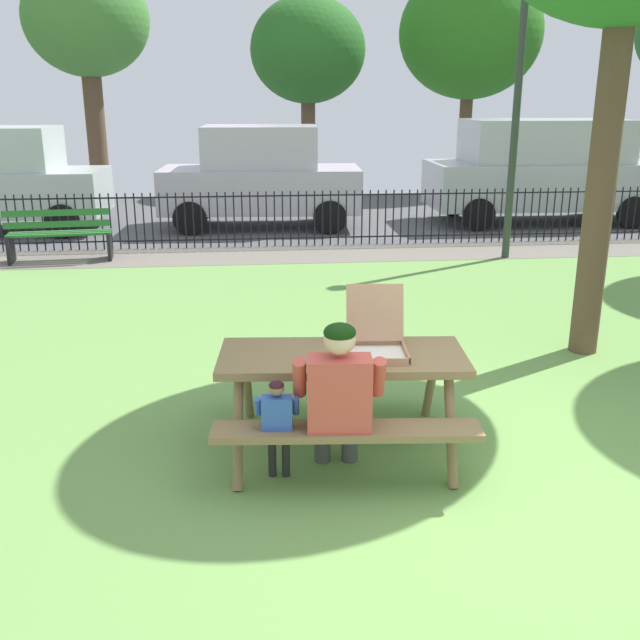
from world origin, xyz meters
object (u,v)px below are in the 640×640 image
(child_at_table, at_px, (278,420))
(parked_car_center, at_px, (261,176))
(park_bench_left, at_px, (59,236))
(parked_car_left, at_px, (0,179))
(adult_at_table, at_px, (338,395))
(far_tree_midleft, at_px, (87,22))
(pizza_box_open, at_px, (376,338))
(picnic_table_foreground, at_px, (342,376))
(lamp_post_walkway, at_px, (518,93))
(far_tree_midright, at_px, (470,33))
(far_tree_center, at_px, (308,51))
(parked_car_right, at_px, (542,169))

(child_at_table, height_order, parked_car_center, parked_car_center)
(park_bench_left, relative_size, parked_car_left, 0.41)
(child_at_table, xyz_separation_m, parked_car_left, (-4.87, 10.16, 0.52))
(adult_at_table, height_order, far_tree_midleft, far_tree_midleft)
(park_bench_left, bearing_deg, pizza_box_open, -60.19)
(picnic_table_foreground, height_order, lamp_post_walkway, lamp_post_walkway)
(pizza_box_open, bearing_deg, parked_car_center, 93.77)
(picnic_table_foreground, relative_size, far_tree_midright, 0.33)
(far_tree_midleft, distance_m, far_tree_center, 5.70)
(picnic_table_foreground, distance_m, pizza_box_open, 0.38)
(lamp_post_walkway, relative_size, parked_car_center, 1.07)
(parked_car_left, xyz_separation_m, far_tree_center, (6.42, 5.81, 2.63))
(far_tree_center, bearing_deg, adult_at_table, -94.06)
(child_at_table, xyz_separation_m, far_tree_center, (1.55, 15.97, 3.15))
(adult_at_table, distance_m, far_tree_center, 16.29)
(parked_car_center, relative_size, far_tree_midleft, 0.68)
(parked_car_center, height_order, far_tree_center, far_tree_center)
(parked_car_left, relative_size, parked_car_right, 0.86)
(park_bench_left, distance_m, far_tree_midleft, 9.53)
(picnic_table_foreground, relative_size, park_bench_left, 1.17)
(picnic_table_foreground, xyz_separation_m, far_tree_midleft, (-4.62, 15.48, 3.72))
(parked_car_left, bearing_deg, parked_car_right, 0.00)
(pizza_box_open, bearing_deg, adult_at_table, -123.73)
(child_at_table, xyz_separation_m, parked_car_center, (0.11, 10.16, 0.52))
(parked_car_left, distance_m, parked_car_right, 10.76)
(far_tree_midleft, bearing_deg, lamp_post_walkway, -48.10)
(adult_at_table, xyz_separation_m, far_tree_midleft, (-4.53, 15.97, 3.66))
(park_bench_left, bearing_deg, lamp_post_walkway, -3.53)
(child_at_table, distance_m, parked_car_right, 11.76)
(picnic_table_foreground, bearing_deg, parked_car_left, 119.07)
(pizza_box_open, bearing_deg, far_tree_midright, 71.46)
(picnic_table_foreground, relative_size, parked_car_right, 0.41)
(lamp_post_walkway, bearing_deg, parked_car_left, 159.83)
(adult_at_table, relative_size, far_tree_midright, 0.20)
(far_tree_midright, bearing_deg, parked_car_left, -151.74)
(park_bench_left, height_order, lamp_post_walkway, lamp_post_walkway)
(pizza_box_open, distance_m, far_tree_midright, 16.63)
(far_tree_midright, bearing_deg, park_bench_left, -136.48)
(parked_car_center, bearing_deg, child_at_table, -90.65)
(far_tree_midleft, relative_size, far_tree_midright, 0.99)
(parked_car_right, bearing_deg, far_tree_center, 126.75)
(pizza_box_open, bearing_deg, picnic_table_foreground, -177.07)
(parked_car_right, distance_m, far_tree_center, 7.68)
(picnic_table_foreground, distance_m, lamp_post_walkway, 7.57)
(parked_car_left, relative_size, far_tree_midleft, 0.68)
(park_bench_left, bearing_deg, parked_car_left, 121.22)
(adult_at_table, distance_m, far_tree_midleft, 17.00)
(picnic_table_foreground, bearing_deg, park_bench_left, 118.16)
(picnic_table_foreground, xyz_separation_m, child_at_table, (-0.50, -0.50, -0.10))
(picnic_table_foreground, distance_m, parked_car_center, 9.68)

